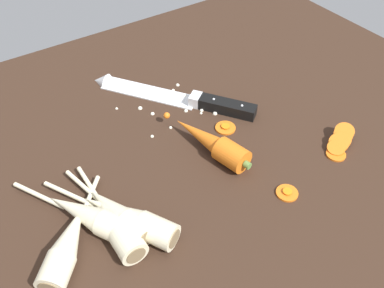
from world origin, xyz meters
The scene contains 12 objects.
ground_plane centered at (0.00, 0.00, -2.00)cm, with size 120.00×90.00×4.00cm, color #332116.
chefs_knife centered at (4.42, 13.08, 0.65)cm, with size 22.85×30.25×4.18cm.
whole_carrot centered at (2.64, -4.09, 2.10)cm, with size 7.38×19.06×4.20cm.
parsnip_front centered at (-16.42, -10.03, 1.98)cm, with size 13.22×21.62×4.00cm.
parsnip_mid_left centered at (-17.41, -8.56, 1.98)cm, with size 6.46×18.91×4.00cm.
parsnip_mid_right centered at (-20.86, -6.73, 1.98)cm, with size 12.59×20.40×4.00cm.
parsnip_back centered at (-25.37, -9.40, 1.98)cm, with size 14.83×16.06×4.00cm.
parsnip_outer centered at (-18.35, -9.57, 1.98)cm, with size 4.02×20.10×4.00cm.
carrot_slice_stack centered at (22.15, -15.47, 0.97)cm, with size 7.78×5.73×3.18cm.
carrot_slice_stray_near centered at (6.96, -18.41, 0.36)cm, with size 3.49×3.49×0.70cm.
carrot_slice_stray_mid centered at (8.25, -0.73, 0.36)cm, with size 3.76×3.76×0.70cm.
mince_crumbs centered at (3.95, 9.76, 0.37)cm, with size 15.66×12.62×0.88cm.
Camera 1 is at (-28.55, -44.54, 50.69)cm, focal length 38.75 mm.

